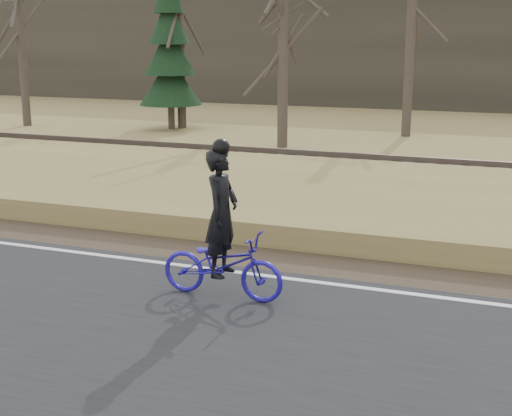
% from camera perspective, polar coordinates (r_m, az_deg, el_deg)
% --- Properties ---
extents(ground, '(120.00, 120.00, 0.00)m').
position_cam_1_polar(ground, '(13.40, -16.85, -3.62)').
color(ground, olive).
rests_on(ground, ground).
extents(edge_line, '(120.00, 0.12, 0.01)m').
position_cam_1_polar(edge_line, '(13.53, -16.35, -3.13)').
color(edge_line, silver).
rests_on(edge_line, road).
extents(shoulder, '(120.00, 1.60, 0.04)m').
position_cam_1_polar(shoulder, '(14.32, -13.95, -2.25)').
color(shoulder, '#473A2B').
rests_on(shoulder, ground).
extents(embankment, '(120.00, 5.00, 0.44)m').
position_cam_1_polar(embankment, '(16.73, -8.19, 1.01)').
color(embankment, olive).
rests_on(embankment, ground).
extents(ballast, '(120.00, 3.00, 0.45)m').
position_cam_1_polar(ballast, '(20.07, -2.95, 3.26)').
color(ballast, slate).
rests_on(ballast, ground).
extents(railroad, '(120.00, 2.40, 0.29)m').
position_cam_1_polar(railroad, '(20.02, -2.96, 4.11)').
color(railroad, black).
rests_on(railroad, ballast).
extents(treeline_backdrop, '(120.00, 4.00, 6.00)m').
position_cam_1_polar(treeline_backdrop, '(40.85, 9.79, 12.29)').
color(treeline_backdrop, '#383328').
rests_on(treeline_backdrop, ground).
extents(cyclist, '(1.90, 0.68, 2.37)m').
position_cam_1_polar(cyclist, '(10.45, -2.73, -3.19)').
color(cyclist, '#21169D').
rests_on(cyclist, road).
extents(bare_tree_far_left, '(0.36, 0.36, 8.53)m').
position_cam_1_polar(bare_tree_far_left, '(32.58, -18.37, 13.74)').
color(bare_tree_far_left, '#463E33').
rests_on(bare_tree_far_left, ground).
extents(bare_tree_left, '(0.36, 0.36, 8.43)m').
position_cam_1_polar(bare_tree_left, '(30.43, -6.12, 14.29)').
color(bare_tree_left, '#463E33').
rests_on(bare_tree_left, ground).
extents(bare_tree_near_left, '(0.36, 0.36, 6.71)m').
position_cam_1_polar(bare_tree_near_left, '(24.95, 2.18, 12.54)').
color(bare_tree_near_left, '#463E33').
rests_on(bare_tree_near_left, ground).
extents(bare_tree_center, '(0.36, 0.36, 9.57)m').
position_cam_1_polar(bare_tree_center, '(28.32, 12.37, 15.26)').
color(bare_tree_center, '#463E33').
rests_on(bare_tree_center, ground).
extents(conifer, '(2.60, 2.60, 6.67)m').
position_cam_1_polar(conifer, '(30.23, -6.93, 12.27)').
color(conifer, '#463E33').
rests_on(conifer, ground).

